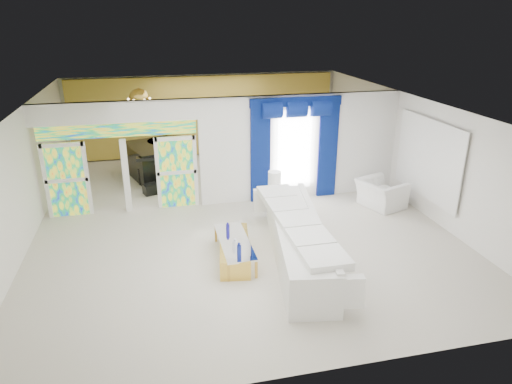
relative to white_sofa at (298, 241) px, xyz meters
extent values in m
plane|color=#B7AF9E|center=(-0.91, 2.59, -0.43)|extent=(12.00, 12.00, 0.00)
cube|color=white|center=(1.24, 3.59, 1.07)|extent=(5.70, 0.18, 3.00)
cube|color=white|center=(-3.76, 3.59, 2.29)|extent=(4.30, 0.18, 0.55)
cube|color=#994C3F|center=(-5.19, 3.59, 0.57)|extent=(0.95, 0.04, 2.00)
cube|color=#994C3F|center=(-2.34, 3.59, 0.57)|extent=(0.95, 0.04, 2.00)
cube|color=#994C3F|center=(-3.76, 3.59, 1.82)|extent=(4.00, 0.05, 0.35)
cube|color=white|center=(0.99, 3.49, 1.02)|extent=(1.00, 0.02, 2.30)
cube|color=#050341|center=(-0.01, 3.46, 0.97)|extent=(0.55, 0.10, 2.80)
cube|color=#050341|center=(1.99, 3.46, 0.97)|extent=(0.55, 0.10, 2.80)
cube|color=#050341|center=(0.99, 3.46, 2.39)|extent=(2.60, 0.12, 0.25)
cube|color=white|center=(4.03, 1.59, 1.12)|extent=(0.04, 2.70, 1.90)
cube|color=#AD9E29|center=(-0.91, 8.49, 1.07)|extent=(9.70, 0.12, 2.90)
cube|color=white|center=(0.00, 0.00, 0.00)|extent=(1.69, 4.64, 0.87)
cube|color=gold|center=(-1.35, 0.30, -0.22)|extent=(0.93, 1.97, 0.42)
cube|color=white|center=(0.62, 3.14, -0.24)|extent=(1.16, 0.38, 0.39)
cylinder|color=white|center=(0.32, 3.14, 0.24)|extent=(0.36, 0.36, 0.58)
imported|color=white|center=(3.17, 2.29, -0.05)|extent=(1.35, 1.44, 0.76)
cube|color=black|center=(-2.85, 6.39, 0.09)|extent=(2.16, 2.47, 1.05)
cube|color=black|center=(-2.85, 4.79, -0.28)|extent=(0.98, 0.63, 0.31)
cube|color=tan|center=(-5.40, 5.81, -0.07)|extent=(0.55, 0.51, 0.72)
sphere|color=gold|center=(-3.21, 5.99, 2.22)|extent=(0.60, 0.60, 0.60)
cylinder|color=navy|center=(-1.36, -0.30, 0.09)|extent=(0.09, 0.09, 0.21)
cylinder|color=#19148F|center=(-1.41, 0.79, 0.08)|extent=(0.08, 0.08, 0.18)
cylinder|color=white|center=(-1.39, 0.04, 0.06)|extent=(0.10, 0.10, 0.14)
camera|label=1|loc=(-2.91, -8.59, 4.65)|focal=32.44mm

